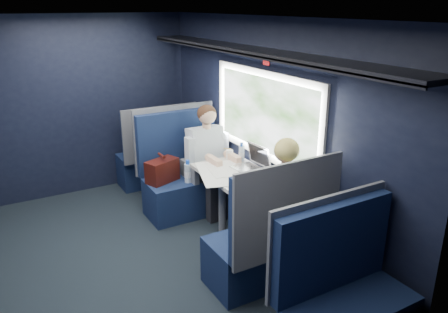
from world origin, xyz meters
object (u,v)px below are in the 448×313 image
table (235,180)px  seat_row_back (343,303)px  cup (230,154)px  seat_bay_far (268,243)px  bottle_small (242,153)px  man (209,155)px  seat_row_front (157,156)px  woman (281,198)px  laptop (254,163)px  seat_bay_near (183,178)px

table → seat_row_back: bearing=-95.8°
seat_row_back → cup: size_ratio=11.73×
seat_bay_far → bottle_small: bearing=69.3°
table → man: (0.07, 0.70, 0.06)m
seat_row_back → cup: 2.29m
seat_row_front → man: man is taller
seat_row_back → bottle_small: (0.44, 2.09, 0.42)m
man → woman: size_ratio=1.00×
woman → cup: bearing=84.0°
table → laptop: (0.24, 0.01, 0.15)m
seat_row_front → woman: woman is taller
seat_row_front → man: bearing=-77.2°
bottle_small → cup: (-0.07, 0.14, -0.04)m
table → bottle_small: size_ratio=4.68×
seat_bay_far → woman: size_ratio=0.95×
table → seat_bay_near: bearing=102.9°
woman → cup: 1.15m
seat_row_back → bottle_small: 2.18m
seat_bay_near → laptop: size_ratio=3.34×
bottle_small → woman: bearing=-100.8°
seat_bay_far → cup: (0.37, 1.31, 0.38)m
seat_row_back → laptop: 1.90m
seat_bay_far → bottle_small: seat_bay_far is taller
seat_bay_near → seat_row_back: (0.02, -2.67, -0.01)m
seat_row_front → bottle_small: (0.44, -1.51, 0.42)m
table → seat_bay_far: size_ratio=0.79×
seat_row_back → seat_bay_far: bearing=90.0°
seat_bay_far → seat_row_back: 0.92m
seat_bay_near → seat_row_front: seat_bay_near is taller
bottle_small → man: bearing=115.1°
table → seat_row_front: seat_row_front is taller
seat_bay_near → seat_row_back: bearing=-89.6°
seat_bay_near → laptop: bearing=-63.0°
seat_bay_near → woman: size_ratio=0.95×
seat_bay_far → laptop: seat_bay_far is taller
seat_bay_far → laptop: size_ratio=3.34×
woman → man: bearing=90.0°
man → bottle_small: size_ratio=6.19×
seat_row_front → table: bearing=-84.2°
woman → laptop: bearing=76.5°
seat_bay_far → bottle_small: (0.44, 1.17, 0.42)m
seat_row_front → laptop: size_ratio=3.08×
man → cup: size_ratio=13.37×
table → bottle_small: bottle_small is taller
seat_bay_far → table: bearing=78.2°
seat_row_front → seat_row_back: 3.59m
laptop → seat_bay_far: bearing=-115.5°
table → woman: woman is taller
seat_bay_near → laptop: 1.04m
seat_bay_far → seat_row_back: seat_bay_far is taller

